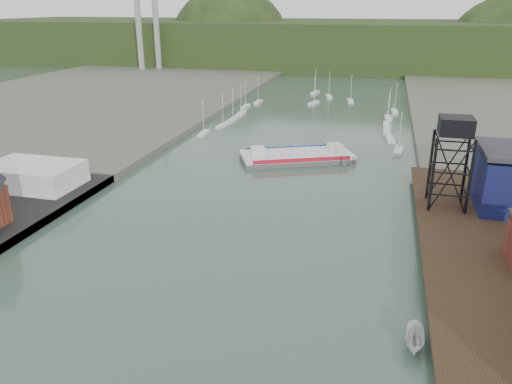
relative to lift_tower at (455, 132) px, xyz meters
The scene contains 8 objects.
east_pier 19.03m from the lift_tower, 81.25° to the right, with size 14.00×70.00×2.45m.
white_shed 80.28m from the lift_tower, behind, with size 18.00×12.00×4.50m, color silver.
lift_tower is the anchor object (origin of this frame).
marina_sailboats 89.04m from the lift_tower, 113.46° to the left, with size 57.71×92.65×0.90m.
smokestacks 224.80m from the lift_tower, 128.94° to the left, with size 11.20×8.20×60.00m.
distant_hills 246.51m from the lift_tower, 99.10° to the left, with size 500.00×120.00×80.00m.
chain_ferry 44.29m from the lift_tower, 139.24° to the left, with size 28.74×20.72×3.85m.
motorboat 42.75m from the lift_tower, 99.33° to the right, with size 2.09×5.56×2.15m, color silver.
Camera 1 is at (22.82, -30.48, 35.90)m, focal length 35.00 mm.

